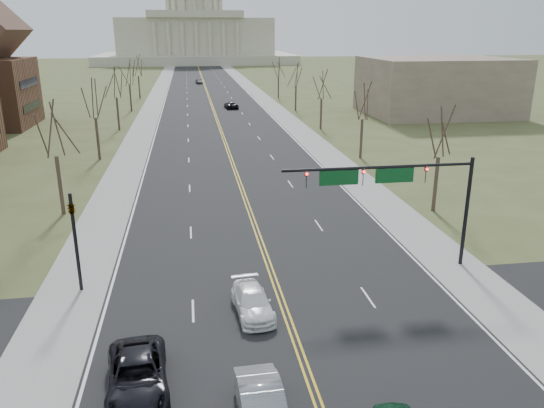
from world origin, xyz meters
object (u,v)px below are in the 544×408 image
object	(u,v)px
car_sb_inner_second	(252,302)
car_far_nb	(231,105)
car_far_sb	(199,81)
signal_mast	(393,183)
car_sb_outer_lead	(137,376)
signal_left	(74,232)

from	to	relation	value
car_sb_inner_second	car_far_nb	distance (m)	80.02
car_sb_inner_second	car_far_sb	world-z (taller)	car_far_sb
signal_mast	car_far_sb	world-z (taller)	signal_mast
car_sb_outer_lead	car_far_nb	size ratio (longest dim) A/B	1.13
signal_mast	car_sb_outer_lead	size ratio (longest dim) A/B	2.21
signal_mast	car_sb_inner_second	xyz separation A→B (m)	(-9.24, -4.23, -5.09)
signal_mast	car_sb_outer_lead	world-z (taller)	signal_mast
car_sb_outer_lead	car_far_nb	distance (m)	86.32
signal_left	signal_mast	bearing A→B (deg)	-0.00
car_sb_outer_lead	signal_left	bearing A→B (deg)	107.27
signal_left	car_far_nb	size ratio (longest dim) A/B	1.23
signal_left	car_sb_inner_second	distance (m)	11.01
car_sb_outer_lead	car_far_sb	xyz separation A→B (m)	(5.93, 137.63, -0.02)
signal_mast	car_sb_outer_lead	bearing A→B (deg)	-145.99
car_far_sb	car_far_nb	bearing A→B (deg)	-90.89
car_sb_outer_lead	car_far_sb	size ratio (longest dim) A/B	1.26
car_sb_outer_lead	car_far_sb	distance (m)	137.76
signal_mast	car_far_nb	distance (m)	75.88
car_sb_inner_second	car_sb_outer_lead	bearing A→B (deg)	-138.93
car_far_nb	car_far_sb	world-z (taller)	car_far_sb
car_far_nb	car_far_sb	size ratio (longest dim) A/B	1.11
car_sb_inner_second	signal_mast	bearing A→B (deg)	19.70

